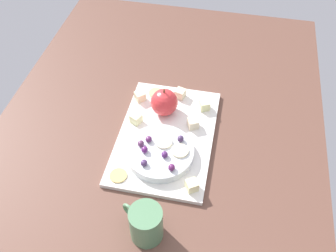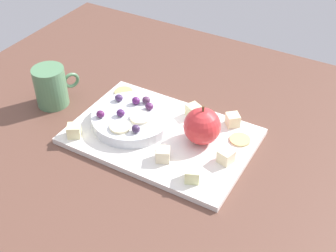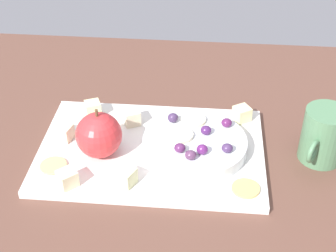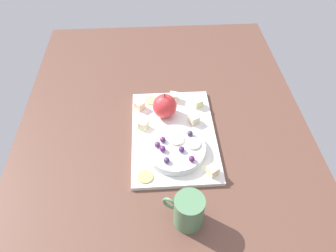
{
  "view_description": "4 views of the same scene",
  "coord_description": "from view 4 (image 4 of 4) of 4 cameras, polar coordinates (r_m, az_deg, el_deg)",
  "views": [
    {
      "loc": [
        70.18,
        17.0,
        84.65
      ],
      "look_at": [
        3.53,
        3.33,
        7.42
      ],
      "focal_mm": 40.1,
      "sensor_mm": 36.0,
      "label": 1
    },
    {
      "loc": [
        -33.82,
        66.82,
        66.4
      ],
      "look_at": [
        2.18,
        3.91,
        8.43
      ],
      "focal_mm": 47.85,
      "sensor_mm": 36.0,
      "label": 2
    },
    {
      "loc": [
        13.27,
        -63.39,
        58.64
      ],
      "look_at": [
        7.16,
        4.55,
        8.41
      ],
      "focal_mm": 52.78,
      "sensor_mm": 36.0,
      "label": 3
    },
    {
      "loc": [
        72.89,
        -2.96,
        80.13
      ],
      "look_at": [
        3.2,
        1.27,
        6.88
      ],
      "focal_mm": 34.85,
      "sensor_mm": 36.0,
      "label": 4
    }
  ],
  "objects": [
    {
      "name": "cup",
      "position": [
        0.82,
        3.61,
        -14.62
      ],
      "size": [
        7.56,
        9.96,
        9.61
      ],
      "color": "#4F7C56",
      "rests_on": "table"
    },
    {
      "name": "cheese_cube_5",
      "position": [
        0.92,
        7.84,
        -7.7
      ],
      "size": [
        3.79,
        3.79,
        2.75
      ],
      "primitive_type": "cube",
      "rotation": [
        0.0,
        0.0,
        0.56
      ],
      "color": "beige",
      "rests_on": "platter"
    },
    {
      "name": "apple_slice_1",
      "position": [
        0.96,
        4.39,
        -3.11
      ],
      "size": [
        4.45,
        4.45,
        0.6
      ],
      "primitive_type": "cylinder",
      "color": "beige",
      "rests_on": "serving_dish"
    },
    {
      "name": "grape_1",
      "position": [
        0.95,
        -1.88,
        -3.25
      ],
      "size": [
        1.89,
        1.7,
        1.59
      ],
      "primitive_type": "ellipsoid",
      "color": "#532F4F",
      "rests_on": "serving_dish"
    },
    {
      "name": "cracker_1",
      "position": [
        1.13,
        -2.86,
        4.49
      ],
      "size": [
        4.44,
        4.44,
        0.4
      ],
      "primitive_type": "cylinder",
      "color": "tan",
      "rests_on": "platter"
    },
    {
      "name": "cracker_0",
      "position": [
        0.92,
        -4.0,
        -8.82
      ],
      "size": [
        4.44,
        4.44,
        0.4
      ],
      "primitive_type": "cylinder",
      "color": "tan",
      "rests_on": "platter"
    },
    {
      "name": "platter",
      "position": [
        1.03,
        0.99,
        -1.52
      ],
      "size": [
        38.85,
        25.99,
        1.29
      ],
      "primitive_type": "cube",
      "color": "silver",
      "rests_on": "table"
    },
    {
      "name": "grape_0",
      "position": [
        0.96,
        -0.92,
        -2.37
      ],
      "size": [
        1.89,
        1.7,
        1.56
      ],
      "primitive_type": "ellipsoid",
      "color": "#522351",
      "rests_on": "serving_dish"
    },
    {
      "name": "grape_4",
      "position": [
        0.91,
        -0.46,
        -6.01
      ],
      "size": [
        1.89,
        1.7,
        1.54
      ],
      "primitive_type": "ellipsoid",
      "color": "#442C55",
      "rests_on": "serving_dish"
    },
    {
      "name": "cheese_cube_0",
      "position": [
        1.04,
        4.58,
        1.03
      ],
      "size": [
        3.66,
        3.66,
        2.75
      ],
      "primitive_type": "cube",
      "rotation": [
        0.0,
        0.0,
        0.45
      ],
      "color": "beige",
      "rests_on": "platter"
    },
    {
      "name": "grape_5",
      "position": [
        0.94,
        2.39,
        -4.11
      ],
      "size": [
        1.89,
        1.7,
        1.59
      ],
      "primitive_type": "ellipsoid",
      "color": "#461F57",
      "rests_on": "serving_dish"
    },
    {
      "name": "cheese_cube_4",
      "position": [
        1.03,
        -4.32,
        0.21
      ],
      "size": [
        3.68,
        3.68,
        2.75
      ],
      "primitive_type": "cube",
      "rotation": [
        0.0,
        0.0,
        1.11
      ],
      "color": "beige",
      "rests_on": "platter"
    },
    {
      "name": "cheese_cube_2",
      "position": [
        1.09,
        -4.99,
        3.61
      ],
      "size": [
        3.88,
        3.88,
        2.75
      ],
      "primitive_type": "cube",
      "rotation": [
        0.0,
        0.0,
        0.72
      ],
      "color": "beige",
      "rests_on": "platter"
    },
    {
      "name": "apple_whole",
      "position": [
        1.05,
        -0.58,
        3.52
      ],
      "size": [
        7.83,
        7.83,
        7.83
      ],
      "primitive_type": "sphere",
      "color": "red",
      "rests_on": "platter"
    },
    {
      "name": "grape_2",
      "position": [
        0.92,
        4.16,
        -5.74
      ],
      "size": [
        1.89,
        1.7,
        1.58
      ],
      "primitive_type": "ellipsoid",
      "color": "#541D4E",
      "rests_on": "serving_dish"
    },
    {
      "name": "cheese_cube_1",
      "position": [
        1.12,
        0.98,
        5.11
      ],
      "size": [
        3.39,
        3.39,
        2.75
      ],
      "primitive_type": "cube",
      "rotation": [
        0.0,
        0.0,
        1.29
      ],
      "color": "beige",
      "rests_on": "platter"
    },
    {
      "name": "apple_stem",
      "position": [
        1.02,
        -0.6,
        5.38
      ],
      "size": [
        0.5,
        0.5,
        1.2
      ],
      "primitive_type": "cylinder",
      "color": "brown",
      "rests_on": "apple_whole"
    },
    {
      "name": "serving_dish",
      "position": [
        0.96,
        1.27,
        -4.09
      ],
      "size": [
        17.85,
        17.85,
        2.44
      ],
      "primitive_type": "cylinder",
      "color": "silver",
      "rests_on": "platter"
    },
    {
      "name": "grape_3",
      "position": [
        0.94,
        -0.93,
        -4.01
      ],
      "size": [
        1.89,
        1.7,
        1.75
      ],
      "primitive_type": "ellipsoid",
      "color": "#581F5F",
      "rests_on": "serving_dish"
    },
    {
      "name": "grape_6",
      "position": [
        0.98,
        3.86,
        -1.31
      ],
      "size": [
        1.89,
        1.7,
        1.75
      ],
      "primitive_type": "ellipsoid",
      "color": "#402B50",
      "rests_on": "serving_dish"
    },
    {
      "name": "apple_slice_0",
      "position": [
        0.97,
        1.47,
        -2.36
      ],
      "size": [
        4.45,
        4.45,
        0.6
      ],
      "primitive_type": "cylinder",
      "color": "beige",
      "rests_on": "serving_dish"
    },
    {
      "name": "table",
      "position": [
        1.07,
        -0.78,
        -0.7
      ],
      "size": [
        126.94,
        93.92,
        3.43
      ],
      "primitive_type": "cube",
      "color": "brown",
      "rests_on": "ground"
    },
    {
      "name": "cheese_cube_3",
      "position": [
        1.1,
        5.2,
        4.06
      ],
      "size": [
        3.61,
        3.61,
        2.75
      ],
      "primitive_type": "cube",
      "rotation": [
        0.0,
        0.0,
        0.41
      ],
      "color": "beige",
      "rests_on": "platter"
    }
  ]
}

